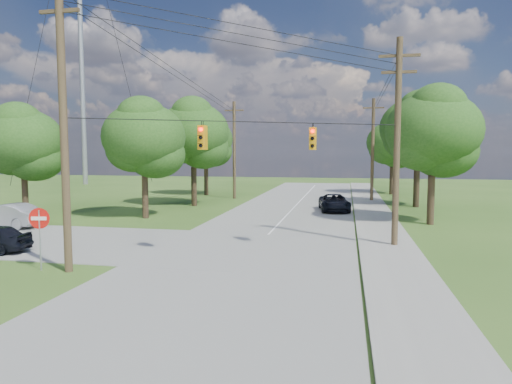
% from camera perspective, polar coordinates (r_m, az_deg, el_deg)
% --- Properties ---
extents(ground, '(140.00, 140.00, 0.00)m').
position_cam_1_polar(ground, '(17.88, -10.47, -10.81)').
color(ground, '#31531B').
rests_on(ground, ground).
extents(main_road, '(10.00, 100.00, 0.03)m').
position_cam_1_polar(main_road, '(21.97, -0.68, -7.69)').
color(main_road, gray).
rests_on(main_road, ground).
extents(sidewalk_east, '(2.60, 100.00, 0.12)m').
position_cam_1_polar(sidewalk_east, '(21.63, 17.14, -8.00)').
color(sidewalk_east, gray).
rests_on(sidewalk_east, ground).
extents(pole_sw, '(2.00, 0.32, 12.00)m').
position_cam_1_polar(pole_sw, '(19.78, -22.95, 8.62)').
color(pole_sw, '#4C3C27').
rests_on(pole_sw, ground).
extents(pole_ne, '(2.00, 0.32, 10.50)m').
position_cam_1_polar(pole_ne, '(24.10, 17.23, 6.27)').
color(pole_ne, '#4C3C27').
rests_on(pole_ne, ground).
extents(pole_north_e, '(2.00, 0.32, 10.00)m').
position_cam_1_polar(pole_north_e, '(46.03, 14.37, 5.23)').
color(pole_north_e, '#4C3C27').
rests_on(pole_north_e, ground).
extents(pole_north_w, '(2.00, 0.32, 10.00)m').
position_cam_1_polar(pole_north_w, '(47.37, -2.74, 5.37)').
color(pole_north_w, '#4C3C27').
rests_on(pole_north_w, ground).
extents(power_lines, '(13.93, 29.62, 4.93)m').
position_cam_1_polar(power_lines, '(28.28, 1.10, 13.78)').
color(power_lines, black).
rests_on(power_lines, ground).
extents(traffic_signals, '(4.91, 3.27, 1.05)m').
position_cam_1_polar(traffic_signals, '(20.77, 0.49, 6.80)').
color(traffic_signals, orange).
rests_on(traffic_signals, ground).
extents(radio_mast, '(0.70, 0.70, 45.00)m').
position_cam_1_polar(radio_mast, '(75.02, -21.09, 18.32)').
color(radio_mast, '#979A9C').
rests_on(radio_mast, ground).
extents(tree_w_near, '(6.00, 6.00, 8.40)m').
position_cam_1_polar(tree_w_near, '(34.18, -13.84, 6.69)').
color(tree_w_near, '#3C2B1E').
rests_on(tree_w_near, ground).
extents(tree_w_mid, '(6.40, 6.40, 9.22)m').
position_cam_1_polar(tree_w_mid, '(41.25, -7.84, 7.39)').
color(tree_w_mid, '#3C2B1E').
rests_on(tree_w_mid, ground).
extents(tree_w_far, '(6.00, 6.00, 8.73)m').
position_cam_1_polar(tree_w_far, '(51.36, -6.29, 6.57)').
color(tree_w_far, '#3C2B1E').
rests_on(tree_w_far, ground).
extents(tree_e_near, '(6.20, 6.20, 8.81)m').
position_cam_1_polar(tree_e_near, '(32.48, 21.28, 7.16)').
color(tree_e_near, '#3C2B1E').
rests_on(tree_e_near, ground).
extents(tree_e_mid, '(6.60, 6.60, 9.64)m').
position_cam_1_polar(tree_e_mid, '(42.45, 19.62, 7.52)').
color(tree_e_mid, '#3C2B1E').
rests_on(tree_e_mid, ground).
extents(tree_e_far, '(5.80, 5.80, 8.32)m').
position_cam_1_polar(tree_e_far, '(54.22, 16.69, 5.96)').
color(tree_e_far, '#3C2B1E').
rests_on(tree_e_far, ground).
extents(tree_cross_n, '(5.60, 5.60, 7.91)m').
position_cam_1_polar(tree_cross_n, '(36.25, -27.14, 5.66)').
color(tree_cross_n, '#3C2B1E').
rests_on(tree_cross_n, ground).
extents(car_cross_silver, '(4.76, 1.99, 1.53)m').
position_cam_1_polar(car_cross_silver, '(33.25, -28.61, -2.59)').
color(car_cross_silver, '#A4A5AA').
rests_on(car_cross_silver, cross_road).
extents(car_main_north, '(2.90, 5.17, 1.36)m').
position_cam_1_polar(car_main_north, '(37.80, 9.76, -1.32)').
color(car_main_north, black).
rests_on(car_main_north, main_road).
extents(do_not_enter_sign, '(0.85, 0.20, 2.59)m').
position_cam_1_polar(do_not_enter_sign, '(20.61, -25.45, -3.78)').
color(do_not_enter_sign, '#979A9C').
rests_on(do_not_enter_sign, ground).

